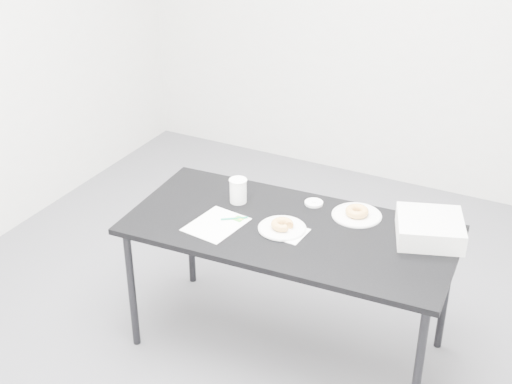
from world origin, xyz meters
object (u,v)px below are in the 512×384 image
at_px(donut_far, 357,211).
at_px(bakery_box, 430,228).
at_px(pen, 234,218).
at_px(plate_far, 357,215).
at_px(scorecard, 216,224).
at_px(table, 290,237).
at_px(plate_near, 282,228).
at_px(donut_near, 282,224).
at_px(coffee_cup, 238,191).

relative_size(donut_far, bakery_box, 0.38).
height_order(pen, plate_far, pen).
bearing_deg(donut_far, bakery_box, -5.75).
bearing_deg(scorecard, bakery_box, 28.07).
height_order(table, plate_near, plate_near).
relative_size(table, donut_near, 14.89).
xyz_separation_m(scorecard, plate_far, (0.59, 0.40, 0.00)).
height_order(pen, plate_near, pen).
bearing_deg(pen, bakery_box, -18.49).
distance_m(plate_near, donut_far, 0.40).
height_order(plate_near, donut_near, donut_near).
bearing_deg(plate_far, pen, -149.49).
height_order(scorecard, coffee_cup, coffee_cup).
bearing_deg(scorecard, plate_far, 41.70).
relative_size(pen, plate_near, 0.57).
bearing_deg(bakery_box, coffee_cup, 166.72).
distance_m(plate_near, bakery_box, 0.70).
xyz_separation_m(coffee_cup, bakery_box, (0.97, 0.10, -0.01)).
distance_m(table, coffee_cup, 0.38).
bearing_deg(plate_near, donut_near, 0.00).
relative_size(donut_near, coffee_cup, 0.84).
height_order(scorecard, plate_far, plate_far).
bearing_deg(pen, coffee_cup, 76.65).
bearing_deg(plate_far, bakery_box, -5.75).
xyz_separation_m(plate_far, coffee_cup, (-0.60, -0.14, 0.06)).
bearing_deg(table, scorecard, -160.36).
distance_m(scorecard, pen, 0.10).
distance_m(plate_near, plate_far, 0.40).
height_order(table, coffee_cup, coffee_cup).
bearing_deg(pen, plate_near, -29.85).
bearing_deg(plate_near, bakery_box, 20.95).
distance_m(plate_far, bakery_box, 0.38).
bearing_deg(table, coffee_cup, 158.77).
xyz_separation_m(table, plate_near, (-0.03, -0.03, 0.06)).
height_order(pen, coffee_cup, coffee_cup).
bearing_deg(donut_far, donut_near, -133.95).
xyz_separation_m(donut_near, coffee_cup, (-0.32, 0.15, 0.04)).
relative_size(plate_near, bakery_box, 0.77).
bearing_deg(donut_near, scorecard, -160.74).
xyz_separation_m(table, coffee_cup, (-0.35, 0.11, 0.12)).
relative_size(table, coffee_cup, 12.55).
xyz_separation_m(donut_near, bakery_box, (0.65, 0.25, 0.02)).
bearing_deg(plate_far, donut_far, 0.00).
height_order(table, plate_far, plate_far).
xyz_separation_m(scorecard, coffee_cup, (-0.01, 0.25, 0.06)).
height_order(donut_far, bakery_box, bakery_box).
xyz_separation_m(scorecard, bakery_box, (0.96, 0.36, 0.05)).
relative_size(pen, plate_far, 0.54).
bearing_deg(plate_near, scorecard, -160.74).
distance_m(pen, donut_near, 0.25).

